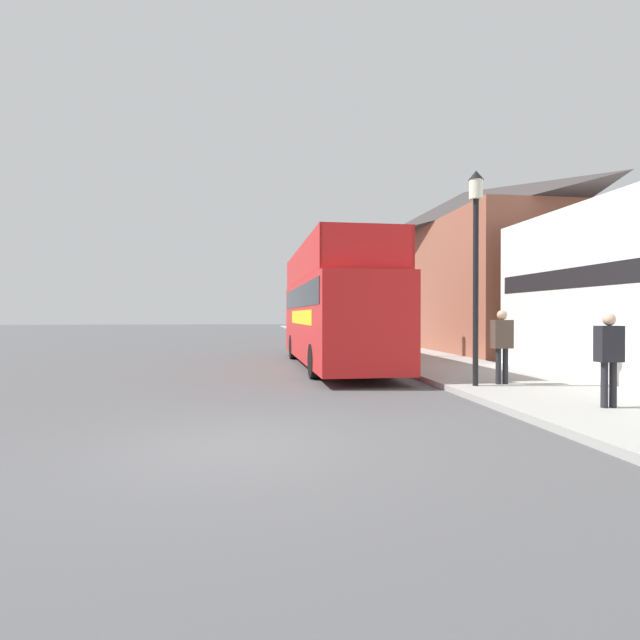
{
  "coord_description": "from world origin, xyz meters",
  "views": [
    {
      "loc": [
        0.2,
        -6.79,
        1.8
      ],
      "look_at": [
        2.6,
        10.58,
        1.63
      ],
      "focal_mm": 28.0,
      "sensor_mm": 36.0,
      "label": 1
    }
  ],
  "objects_px": {
    "tour_bus": "(333,313)",
    "pedestrian_nearest": "(609,351)",
    "pedestrian_second": "(502,340)",
    "parked_car_ahead_of_bus": "(320,336)",
    "lamp_post_second": "(377,273)",
    "lamp_post_nearest": "(476,239)"
  },
  "relations": [
    {
      "from": "pedestrian_second",
      "to": "lamp_post_second",
      "type": "relative_size",
      "value": 0.37
    },
    {
      "from": "parked_car_ahead_of_bus",
      "to": "lamp_post_nearest",
      "type": "relative_size",
      "value": 0.86
    },
    {
      "from": "parked_car_ahead_of_bus",
      "to": "pedestrian_nearest",
      "type": "xyz_separation_m",
      "value": [
        2.88,
        -17.14,
        0.44
      ]
    },
    {
      "from": "parked_car_ahead_of_bus",
      "to": "pedestrian_second",
      "type": "xyz_separation_m",
      "value": [
        2.51,
        -14.01,
        0.5
      ]
    },
    {
      "from": "pedestrian_second",
      "to": "lamp_post_second",
      "type": "height_order",
      "value": "lamp_post_second"
    },
    {
      "from": "parked_car_ahead_of_bus",
      "to": "lamp_post_second",
      "type": "distance_m",
      "value": 6.47
    },
    {
      "from": "pedestrian_nearest",
      "to": "lamp_post_nearest",
      "type": "bearing_deg",
      "value": 110.93
    },
    {
      "from": "parked_car_ahead_of_bus",
      "to": "pedestrian_nearest",
      "type": "bearing_deg",
      "value": -77.92
    },
    {
      "from": "parked_car_ahead_of_bus",
      "to": "lamp_post_second",
      "type": "bearing_deg",
      "value": -71.73
    },
    {
      "from": "tour_bus",
      "to": "pedestrian_nearest",
      "type": "bearing_deg",
      "value": -69.37
    },
    {
      "from": "tour_bus",
      "to": "lamp_post_second",
      "type": "distance_m",
      "value": 3.67
    },
    {
      "from": "lamp_post_second",
      "to": "parked_car_ahead_of_bus",
      "type": "bearing_deg",
      "value": 105.74
    },
    {
      "from": "pedestrian_nearest",
      "to": "lamp_post_second",
      "type": "height_order",
      "value": "lamp_post_second"
    },
    {
      "from": "pedestrian_nearest",
      "to": "lamp_post_second",
      "type": "bearing_deg",
      "value": 96.43
    },
    {
      "from": "parked_car_ahead_of_bus",
      "to": "pedestrian_second",
      "type": "bearing_deg",
      "value": -77.33
    },
    {
      "from": "pedestrian_second",
      "to": "lamp_post_nearest",
      "type": "xyz_separation_m",
      "value": [
        -0.76,
        -0.18,
        2.38
      ]
    },
    {
      "from": "parked_car_ahead_of_bus",
      "to": "lamp_post_nearest",
      "type": "xyz_separation_m",
      "value": [
        1.75,
        -14.18,
        2.88
      ]
    },
    {
      "from": "tour_bus",
      "to": "pedestrian_nearest",
      "type": "height_order",
      "value": "tour_bus"
    },
    {
      "from": "pedestrian_second",
      "to": "lamp_post_second",
      "type": "distance_m",
      "value": 8.73
    },
    {
      "from": "tour_bus",
      "to": "pedestrian_second",
      "type": "xyz_separation_m",
      "value": [
        3.14,
        -5.94,
        -0.66
      ]
    },
    {
      "from": "pedestrian_nearest",
      "to": "pedestrian_second",
      "type": "distance_m",
      "value": 3.16
    },
    {
      "from": "parked_car_ahead_of_bus",
      "to": "lamp_post_second",
      "type": "xyz_separation_m",
      "value": [
        1.59,
        -5.63,
        2.77
      ]
    }
  ]
}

